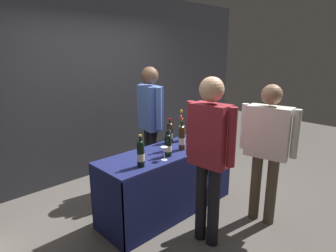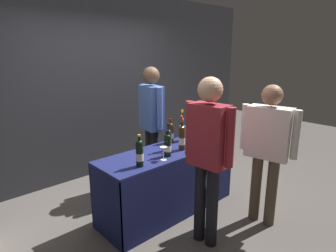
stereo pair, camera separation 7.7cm
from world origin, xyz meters
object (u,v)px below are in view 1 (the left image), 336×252
(display_bottle_0, at_px, (168,145))
(taster_foreground_right, at_px, (268,142))
(vendor_presenter, at_px, (150,117))
(featured_wine_bottle, at_px, (141,153))
(flower_vase, at_px, (182,131))
(wine_glass_near_vendor, at_px, (164,150))
(tasting_table, at_px, (168,170))

(display_bottle_0, relative_size, taster_foreground_right, 0.19)
(display_bottle_0, distance_m, vendor_presenter, 0.93)
(taster_foreground_right, bearing_deg, vendor_presenter, 1.93)
(featured_wine_bottle, distance_m, vendor_presenter, 1.19)
(vendor_presenter, bearing_deg, taster_foreground_right, 23.35)
(vendor_presenter, distance_m, taster_foreground_right, 1.63)
(flower_vase, relative_size, taster_foreground_right, 0.26)
(flower_vase, bearing_deg, taster_foreground_right, -77.10)
(featured_wine_bottle, relative_size, vendor_presenter, 0.19)
(featured_wine_bottle, height_order, wine_glass_near_vendor, featured_wine_bottle)
(flower_vase, bearing_deg, vendor_presenter, 100.13)
(tasting_table, bearing_deg, flower_vase, 21.09)
(wine_glass_near_vendor, height_order, flower_vase, flower_vase)
(featured_wine_bottle, height_order, taster_foreground_right, taster_foreground_right)
(featured_wine_bottle, distance_m, taster_foreground_right, 1.41)
(wine_glass_near_vendor, height_order, vendor_presenter, vendor_presenter)
(display_bottle_0, bearing_deg, tasting_table, 46.16)
(tasting_table, xyz_separation_m, display_bottle_0, (-0.13, -0.14, 0.39))
(display_bottle_0, height_order, taster_foreground_right, taster_foreground_right)
(vendor_presenter, bearing_deg, featured_wine_bottle, -34.09)
(vendor_presenter, relative_size, taster_foreground_right, 1.08)
(display_bottle_0, xyz_separation_m, vendor_presenter, (0.43, 0.81, 0.12))
(featured_wine_bottle, xyz_separation_m, taster_foreground_right, (1.19, -0.76, 0.03))
(tasting_table, relative_size, taster_foreground_right, 1.10)
(tasting_table, relative_size, wine_glass_near_vendor, 11.73)
(tasting_table, distance_m, vendor_presenter, 0.90)
(tasting_table, height_order, wine_glass_near_vendor, wine_glass_near_vendor)
(tasting_table, xyz_separation_m, taster_foreground_right, (0.64, -0.92, 0.43))
(wine_glass_near_vendor, bearing_deg, featured_wine_bottle, 173.05)
(wine_glass_near_vendor, height_order, taster_foreground_right, taster_foreground_right)
(display_bottle_0, bearing_deg, vendor_presenter, 61.73)
(display_bottle_0, xyz_separation_m, wine_glass_near_vendor, (-0.12, -0.06, -0.02))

